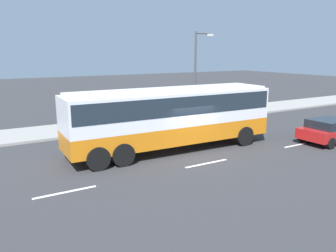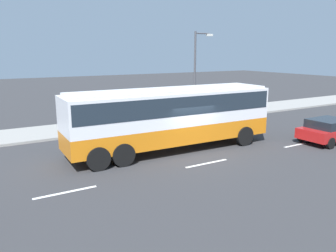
{
  "view_description": "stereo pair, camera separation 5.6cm",
  "coord_description": "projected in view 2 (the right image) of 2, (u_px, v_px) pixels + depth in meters",
  "views": [
    {
      "loc": [
        -9.59,
        -14.19,
        5.22
      ],
      "look_at": [
        -0.88,
        0.67,
        1.41
      ],
      "focal_mm": 35.79,
      "sensor_mm": 36.0,
      "label": 1
    },
    {
      "loc": [
        -9.64,
        -14.16,
        5.22
      ],
      "look_at": [
        -0.88,
        0.67,
        1.41
      ],
      "focal_mm": 35.79,
      "sensor_mm": 36.0,
      "label": 2
    }
  ],
  "objects": [
    {
      "name": "pedestrian_near_curb",
      "position": [
        124.0,
        114.0,
        22.79
      ],
      "size": [
        0.32,
        0.32,
        1.6
      ],
      "rotation": [
        0.0,
        0.0,
        5.29
      ],
      "color": "black",
      "rests_on": "sidewalk_curb"
    },
    {
      "name": "street_lamp",
      "position": [
        197.0,
        69.0,
        25.42
      ],
      "size": [
        1.62,
        0.24,
        6.59
      ],
      "color": "#47474C",
      "rests_on": "sidewalk_curb"
    },
    {
      "name": "lane_centreline",
      "position": [
        142.0,
        177.0,
        14.33
      ],
      "size": [
        27.75,
        0.16,
        0.01
      ],
      "color": "white",
      "rests_on": "ground_plane"
    },
    {
      "name": "coach_bus",
      "position": [
        171.0,
        113.0,
        17.83
      ],
      "size": [
        11.43,
        3.03,
        3.33
      ],
      "rotation": [
        0.0,
        0.0,
        -0.02
      ],
      "color": "orange",
      "rests_on": "ground_plane"
    },
    {
      "name": "ground_plane",
      "position": [
        189.0,
        152.0,
        17.82
      ],
      "size": [
        120.0,
        120.0,
        0.0
      ],
      "primitive_type": "plane",
      "color": "#333335"
    },
    {
      "name": "car_red_compact",
      "position": [
        330.0,
        130.0,
        19.73
      ],
      "size": [
        4.15,
        2.1,
        1.4
      ],
      "rotation": [
        0.0,
        0.0,
        0.02
      ],
      "color": "#B21919",
      "rests_on": "ground_plane"
    },
    {
      "name": "sidewalk_curb",
      "position": [
        127.0,
        123.0,
        24.69
      ],
      "size": [
        80.0,
        4.0,
        0.15
      ],
      "primitive_type": "cube",
      "color": "gray",
      "rests_on": "ground_plane"
    }
  ]
}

